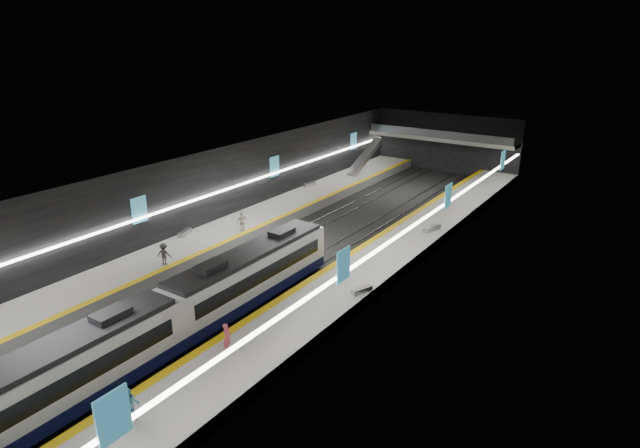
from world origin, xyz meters
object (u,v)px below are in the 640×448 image
Objects in this scene: bench_right_near at (362,290)px; passenger_right_a at (227,338)px; bench_left_near at (185,233)px; bench_right_far at (432,228)px; bench_left_far at (309,184)px; passenger_left_a at (242,222)px; escalator at (365,156)px; train at (169,317)px; passenger_right_b at (130,405)px; passenger_left_b at (164,254)px.

passenger_right_a is at bearing -84.29° from bench_right_near.
bench_left_near is 0.86× the size of bench_right_far.
bench_left_far is at bearing 153.29° from bench_right_near.
passenger_left_a is (-14.51, -9.82, 0.69)m from bench_right_far.
bench_left_far is (0.16, 19.53, -0.01)m from bench_left_near.
bench_left_near is (-2.00, -29.74, -1.69)m from escalator.
train reaches higher than passenger_left_a.
bench_right_near is at bearing -72.43° from bench_right_far.
train reaches higher than bench_right_far.
train is 17.21m from bench_left_near.
passenger_left_b reaches higher than passenger_right_b.
train is 17.01× the size of passenger_right_b.
passenger_left_a reaches higher than bench_left_far.
bench_right_near is 15.96m from passenger_left_a.
train is 4.21m from passenger_right_a.
passenger_right_b is (-1.79, -32.00, 0.64)m from bench_right_far.
escalator reaches higher than passenger_right_a.
train is 43.22m from escalator.
bench_left_near is 0.94× the size of passenger_left_b.
escalator reaches higher than passenger_right_b.
escalator is at bearing 103.38° from train.
bench_left_near is 5.25m from passenger_left_a.
bench_right_far is at bearing 113.73° from bench_right_near.
passenger_right_b reaches higher than bench_left_far.
escalator is 4.69× the size of bench_left_near.
passenger_right_b is (16.46, -18.56, 0.67)m from bench_left_near.
bench_right_far reaches higher than bench_left_far.
escalator reaches higher than passenger_left_b.
bench_left_near is 19.53m from bench_left_far.
train is at bearing 117.86° from passenger_left_b.
bench_right_near is 0.87× the size of passenger_left_a.
bench_left_far is 0.80× the size of bench_right_far.
passenger_left_a is (-12.72, 22.18, 0.04)m from passenger_right_b.
escalator is (-10.00, 42.04, 0.70)m from train.
escalator is 23.07m from bench_right_far.
bench_left_far is 41.43m from passenger_right_b.
train is at bearing 80.42° from passenger_right_a.
passenger_right_a reaches higher than bench_right_far.
train is 17.93m from passenger_left_a.
passenger_right_a reaches higher than bench_left_far.
bench_right_far is (18.08, -6.09, 0.05)m from bench_left_far.
passenger_right_a is at bearing -48.94° from bench_left_far.
passenger_left_a is (3.57, -15.91, 0.73)m from bench_left_far.
bench_right_far reaches higher than bench_left_near.
passenger_right_a is at bearing 42.95° from passenger_right_b.
passenger_left_a reaches higher than passenger_left_b.
bench_right_near is at bearing -61.04° from escalator.
passenger_right_a is (16.14, -11.63, 0.66)m from bench_left_near.
passenger_left_b reaches higher than bench_left_near.
passenger_left_a is 1.03× the size of passenger_left_b.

